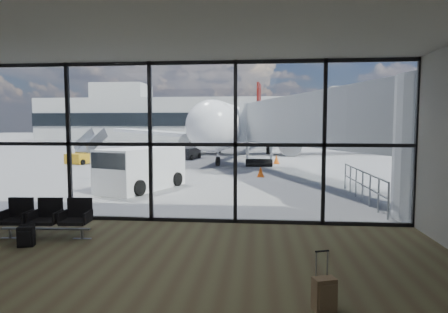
% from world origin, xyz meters
% --- Properties ---
extents(ground, '(220.00, 220.00, 0.00)m').
position_xyz_m(ground, '(0.00, 40.00, 0.00)').
color(ground, slate).
rests_on(ground, ground).
extents(lounge_shell, '(12.02, 8.01, 4.51)m').
position_xyz_m(lounge_shell, '(0.00, -4.80, 2.65)').
color(lounge_shell, brown).
rests_on(lounge_shell, ground).
extents(glass_curtain_wall, '(12.10, 0.12, 4.50)m').
position_xyz_m(glass_curtain_wall, '(0.00, 0.00, 2.25)').
color(glass_curtain_wall, white).
rests_on(glass_curtain_wall, ground).
extents(jet_bridge, '(8.00, 16.50, 4.33)m').
position_xyz_m(jet_bridge, '(4.90, 7.07, 2.76)').
color(jet_bridge, '#A2A5A7').
rests_on(jet_bridge, ground).
extents(apron_railing, '(0.06, 5.46, 1.11)m').
position_xyz_m(apron_railing, '(5.60, 3.50, 0.72)').
color(apron_railing, gray).
rests_on(apron_railing, ground).
extents(far_terminal, '(80.00, 12.20, 11.00)m').
position_xyz_m(far_terminal, '(-0.59, 61.97, 4.21)').
color(far_terminal, '#B0B0AB').
rests_on(far_terminal, ground).
extents(tree_0, '(4.95, 4.95, 7.12)m').
position_xyz_m(tree_0, '(-45.00, 72.00, 4.63)').
color(tree_0, '#382619').
rests_on(tree_0, ground).
extents(tree_1, '(5.61, 5.61, 8.07)m').
position_xyz_m(tree_1, '(-39.00, 72.00, 5.25)').
color(tree_1, '#382619').
rests_on(tree_1, ground).
extents(tree_2, '(6.27, 6.27, 9.03)m').
position_xyz_m(tree_2, '(-33.00, 72.00, 5.88)').
color(tree_2, '#382619').
rests_on(tree_2, ground).
extents(tree_3, '(4.95, 4.95, 7.12)m').
position_xyz_m(tree_3, '(-27.00, 72.00, 4.63)').
color(tree_3, '#382619').
rests_on(tree_3, ground).
extents(tree_4, '(5.61, 5.61, 8.07)m').
position_xyz_m(tree_4, '(-21.00, 72.00, 5.25)').
color(tree_4, '#382619').
rests_on(tree_4, ground).
extents(tree_5, '(6.27, 6.27, 9.03)m').
position_xyz_m(tree_5, '(-15.00, 72.00, 5.88)').
color(tree_5, '#382619').
rests_on(tree_5, ground).
extents(seating_row, '(2.15, 0.72, 0.95)m').
position_xyz_m(seating_row, '(-3.26, -1.79, 0.53)').
color(seating_row, gray).
rests_on(seating_row, ground).
extents(backpack, '(0.38, 0.37, 0.50)m').
position_xyz_m(backpack, '(-3.35, -2.52, 0.24)').
color(backpack, black).
rests_on(backpack, ground).
extents(suitcase, '(0.37, 0.31, 0.88)m').
position_xyz_m(suitcase, '(2.80, -4.93, 0.27)').
color(suitcase, '#7B6245').
rests_on(suitcase, ground).
extents(airliner, '(29.28, 34.02, 8.77)m').
position_xyz_m(airliner, '(0.40, 28.13, 2.67)').
color(airliner, white).
rests_on(airliner, ground).
extents(service_van, '(3.14, 4.49, 1.79)m').
position_xyz_m(service_van, '(-3.21, 5.27, 0.92)').
color(service_van, white).
rests_on(service_van, ground).
extents(belt_loader, '(1.87, 3.64, 1.60)m').
position_xyz_m(belt_loader, '(-3.97, 20.62, 0.54)').
color(belt_loader, black).
rests_on(belt_loader, ground).
extents(mobile_stairs, '(2.23, 3.22, 2.07)m').
position_xyz_m(mobile_stairs, '(-10.90, 16.13, 0.50)').
color(mobile_stairs, '#C38C16').
rests_on(mobile_stairs, ground).
extents(traffic_cone_a, '(0.40, 0.40, 0.57)m').
position_xyz_m(traffic_cone_a, '(1.97, 9.75, 0.27)').
color(traffic_cone_a, '#DA500B').
rests_on(traffic_cone_a, ground).
extents(traffic_cone_c, '(0.46, 0.46, 0.66)m').
position_xyz_m(traffic_cone_c, '(3.16, 17.00, 0.31)').
color(traffic_cone_c, '#D9540B').
rests_on(traffic_cone_c, ground).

